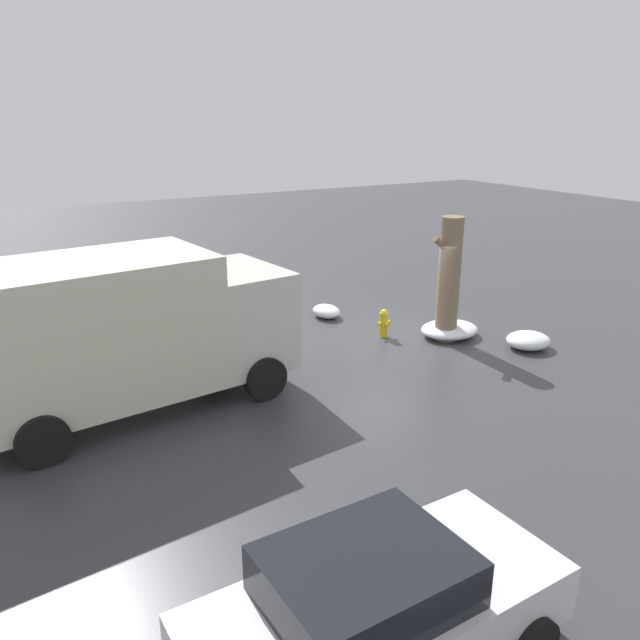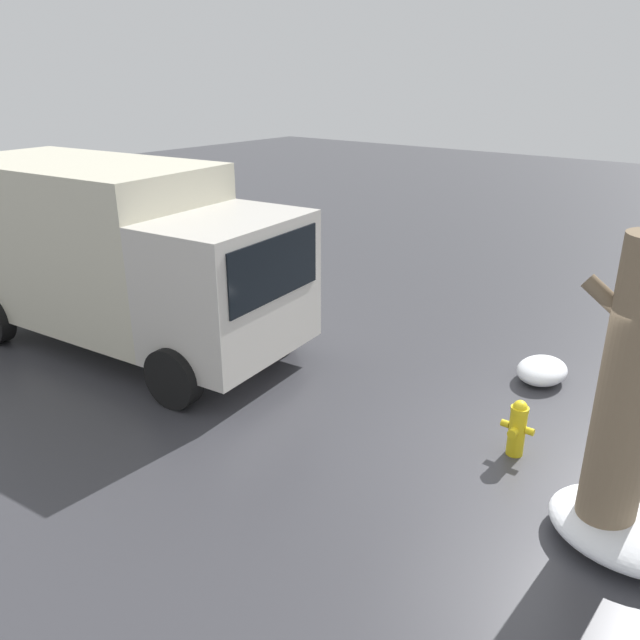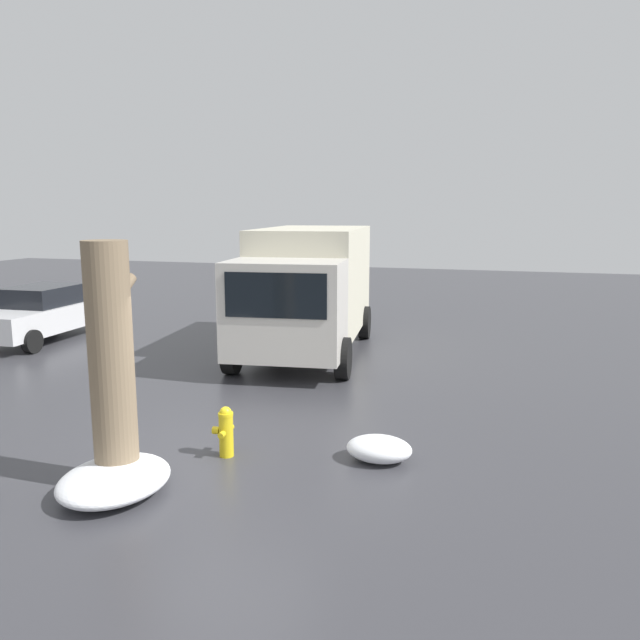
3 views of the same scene
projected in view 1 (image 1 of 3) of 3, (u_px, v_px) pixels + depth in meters
ground_plane at (383, 337)px, 16.43m from camera, size 60.00×60.00×0.00m
fire_hydrant at (384, 323)px, 16.31m from camera, size 0.41×0.32×0.75m
tree_trunk at (449, 279)px, 15.76m from camera, size 0.86×0.56×3.20m
delivery_truck at (121, 329)px, 11.93m from camera, size 6.67×3.32×3.09m
parked_car at (376, 608)px, 6.42m from camera, size 4.13×2.05×1.49m
snow_pile_by_hydrant at (528, 340)px, 15.58m from camera, size 1.12×1.02×0.40m
snow_pile_curbside at (449, 330)px, 16.40m from camera, size 1.57×1.32×0.37m
snow_pile_by_tree at (326, 311)px, 17.95m from camera, size 0.72×0.95×0.36m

